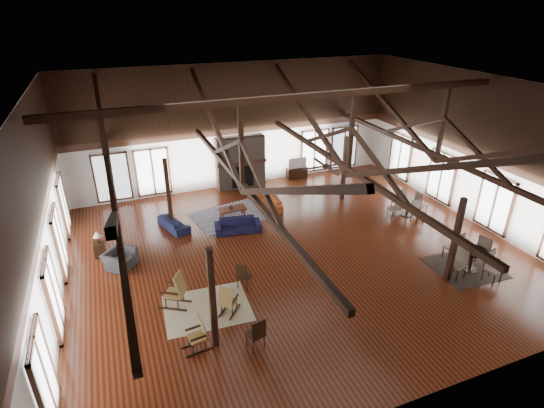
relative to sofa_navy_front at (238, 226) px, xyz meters
name	(u,v)px	position (x,y,z in m)	size (l,w,h in m)	color
floor	(296,252)	(1.54, -2.28, -0.27)	(16.00, 16.00, 0.00)	#5D2B13
ceiling	(300,89)	(1.54, -2.28, 5.73)	(16.00, 14.00, 0.02)	black
wall_back	(237,127)	(1.54, 4.72, 2.73)	(16.00, 0.02, 6.00)	white
wall_front	(440,297)	(1.54, -9.28, 2.73)	(16.00, 0.02, 6.00)	white
wall_left	(40,217)	(-6.46, -2.28, 2.73)	(0.02, 14.00, 6.00)	white
wall_right	(476,150)	(9.54, -2.28, 2.73)	(0.02, 14.00, 6.00)	white
roof_truss	(299,149)	(1.54, -2.28, 3.76)	(15.60, 14.07, 3.14)	black
post_grid	(297,216)	(1.54, -2.28, 1.25)	(8.16, 7.16, 3.05)	black
fireplace	(240,162)	(1.54, 4.39, 1.02)	(2.50, 0.69, 2.60)	#64584C
ceiling_fan	(326,165)	(2.04, -3.28, 3.46)	(1.60, 1.60, 0.75)	black
sofa_navy_front	(238,226)	(0.00, 0.00, 0.00)	(1.85, 0.72, 0.54)	black
sofa_navy_left	(174,223)	(-2.38, 1.21, -0.03)	(0.65, 1.67, 0.49)	#161A3D
sofa_orange	(269,202)	(2.00, 1.64, 0.00)	(0.72, 1.83, 0.54)	#AA4D21
coffee_table	(232,209)	(0.15, 1.27, 0.12)	(1.18, 0.61, 0.45)	#5B2E1B
vase	(231,207)	(0.09, 1.21, 0.27)	(0.19, 0.19, 0.19)	#B2B2B2
armchair	(120,259)	(-4.61, -0.91, 0.05)	(1.00, 0.87, 0.65)	#2D2D2F
side_table_lamp	(99,247)	(-5.26, 0.11, 0.12)	(0.41, 0.41, 1.04)	black
rocking_chair_a	(177,291)	(-3.11, -3.79, 0.29)	(1.04, 0.90, 1.19)	olive
rocking_chair_b	(227,301)	(-1.79, -4.70, 0.19)	(0.79, 0.83, 0.97)	olive
rocking_chair_c	(199,334)	(-2.87, -5.76, 0.20)	(0.82, 0.50, 1.00)	olive
side_chair_a	(243,274)	(-0.97, -3.68, 0.28)	(0.56, 0.56, 0.94)	black
side_chair_b	(257,332)	(-1.46, -6.39, 0.31)	(0.51, 0.51, 1.01)	black
cafe_table_near	(472,256)	(6.72, -5.59, 0.28)	(2.16, 2.16, 1.10)	black
cafe_table_far	(408,205)	(7.32, -1.33, 0.22)	(1.87, 1.87, 0.98)	black
cup_near	(472,249)	(6.66, -5.55, 0.58)	(0.13, 0.13, 0.11)	#B2B2B2
cup_far	(406,199)	(7.25, -1.26, 0.48)	(0.11, 0.11, 0.09)	#B2B2B2
tv_console	(297,172)	(4.67, 4.47, 0.00)	(1.10, 0.41, 0.55)	black
television	(297,163)	(4.65, 4.47, 0.57)	(1.00, 0.13, 0.57)	#B2B2B2
rug_tan	(207,308)	(-2.33, -4.23, -0.27)	(2.57, 2.02, 0.01)	#C7B88A
rug_navy	(230,216)	(0.06, 1.44, -0.26)	(3.10, 2.33, 0.01)	#181845
rug_dark	(464,267)	(6.65, -5.44, -0.26)	(2.28, 2.07, 0.01)	black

